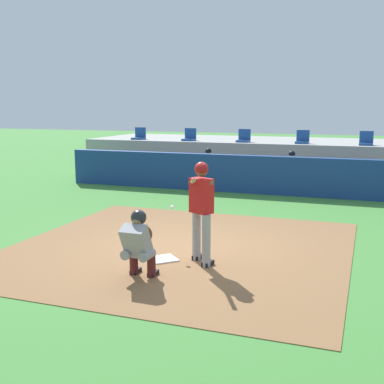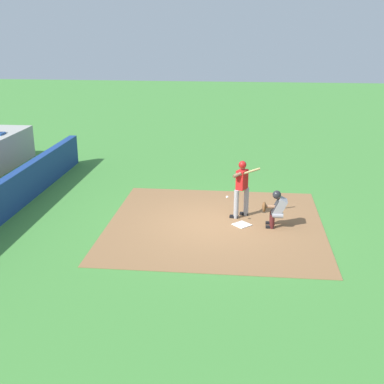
{
  "view_description": "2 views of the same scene",
  "coord_description": "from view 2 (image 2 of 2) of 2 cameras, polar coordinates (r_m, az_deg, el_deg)",
  "views": [
    {
      "loc": [
        3.37,
        -8.6,
        2.75
      ],
      "look_at": [
        0.0,
        0.7,
        1.0
      ],
      "focal_mm": 45.87,
      "sensor_mm": 36.0,
      "label": 1
    },
    {
      "loc": [
        -14.1,
        -0.79,
        5.7
      ],
      "look_at": [
        0.0,
        0.7,
        1.0
      ],
      "focal_mm": 47.35,
      "sensor_mm": 36.0,
      "label": 2
    }
  ],
  "objects": [
    {
      "name": "ground_plane",
      "position": [
        15.23,
        2.62,
        -3.66
      ],
      "size": [
        80.0,
        80.0,
        0.0
      ],
      "primitive_type": "plane",
      "color": "#428438"
    },
    {
      "name": "dirt_infield",
      "position": [
        15.23,
        2.62,
        -3.64
      ],
      "size": [
        6.4,
        6.4,
        0.01
      ],
      "primitive_type": "cube",
      "color": "olive",
      "rests_on": "ground"
    },
    {
      "name": "home_plate",
      "position": [
        15.2,
        5.64,
        -3.68
      ],
      "size": [
        0.62,
        0.62,
        0.02
      ],
      "primitive_type": "cube",
      "rotation": [
        0.0,
        0.0,
        0.79
      ],
      "color": "white",
      "rests_on": "dirt_infield"
    },
    {
      "name": "batter_at_plate",
      "position": [
        15.51,
        5.61,
        0.75
      ],
      "size": [
        0.57,
        0.89,
        1.8
      ],
      "color": "#99999E",
      "rests_on": "ground"
    },
    {
      "name": "catcher_crouched",
      "position": [
        15.02,
        9.42,
        -1.73
      ],
      "size": [
        0.49,
        1.8,
        1.13
      ],
      "color": "gray",
      "rests_on": "ground"
    },
    {
      "name": "dugout_wall",
      "position": [
        16.68,
        -20.24,
        -0.64
      ],
      "size": [
        13.0,
        0.3,
        1.2
      ],
      "primitive_type": "cube",
      "color": "navy",
      "rests_on": "ground"
    }
  ]
}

